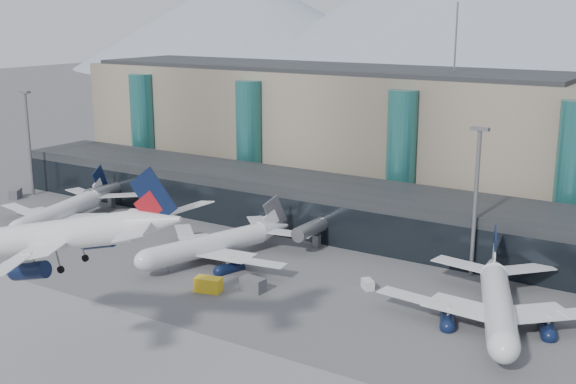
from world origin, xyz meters
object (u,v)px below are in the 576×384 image
(lightmast_mid, at_px, (476,194))
(hero_jet, at_px, (79,227))
(veh_h, at_px, (208,285))
(jet_parked_left, at_px, (68,204))
(lightmast_left, at_px, (29,137))
(veh_a, at_px, (19,229))
(veh_f, at_px, (16,194))
(veh_g, at_px, (368,284))
(jet_parked_right, at_px, (497,290))
(veh_b, at_px, (206,240))
(veh_c, at_px, (253,284))
(jet_parked_mid, at_px, (224,236))

(lightmast_mid, bearing_deg, hero_jet, -117.76)
(hero_jet, bearing_deg, veh_h, 86.71)
(lightmast_mid, distance_m, jet_parked_left, 84.49)
(lightmast_left, distance_m, veh_a, 35.98)
(veh_f, bearing_deg, veh_a, -159.70)
(veh_g, bearing_deg, veh_f, -139.81)
(lightmast_left, xyz_separation_m, hero_jet, (79.61, -54.75, 3.94))
(jet_parked_left, height_order, jet_parked_right, jet_parked_right)
(veh_b, distance_m, veh_f, 61.16)
(veh_a, height_order, veh_h, veh_h)
(hero_jet, distance_m, veh_g, 49.65)
(veh_a, xyz_separation_m, veh_f, (-24.96, 18.14, 0.17))
(lightmast_mid, bearing_deg, veh_h, -137.91)
(lightmast_mid, relative_size, veh_b, 11.38)
(veh_c, height_order, veh_h, veh_h)
(jet_parked_mid, relative_size, veh_c, 8.51)
(jet_parked_mid, bearing_deg, veh_c, -109.48)
(veh_g, bearing_deg, veh_a, -127.20)
(veh_h, bearing_deg, jet_parked_left, 149.09)
(veh_f, distance_m, veh_h, 80.59)
(veh_a, height_order, veh_f, veh_f)
(veh_h, bearing_deg, veh_f, 149.35)
(jet_parked_mid, relative_size, jet_parked_right, 0.95)
(veh_a, bearing_deg, jet_parked_mid, 18.14)
(lightmast_mid, xyz_separation_m, hero_jet, (-30.39, -57.75, 3.94))
(veh_a, relative_size, veh_f, 0.84)
(lightmast_left, height_order, lightmast_mid, same)
(lightmast_left, xyz_separation_m, veh_f, (-0.66, -4.70, -13.35))
(hero_jet, height_order, veh_c, hero_jet)
(veh_b, relative_size, veh_c, 0.55)
(lightmast_left, distance_m, veh_g, 99.58)
(jet_parked_left, xyz_separation_m, veh_a, (-3.28, -10.25, -3.47))
(veh_b, bearing_deg, jet_parked_right, -110.21)
(veh_c, bearing_deg, jet_parked_left, 174.23)
(hero_jet, distance_m, veh_c, 36.28)
(lightmast_left, bearing_deg, lightmast_mid, 1.56)
(hero_jet, distance_m, jet_parked_right, 59.34)
(veh_g, bearing_deg, jet_parked_left, -135.11)
(veh_g, bearing_deg, veh_c, -99.79)
(hero_jet, bearing_deg, jet_parked_mid, 95.11)
(lightmast_mid, relative_size, hero_jet, 0.76)
(hero_jet, relative_size, veh_a, 10.46)
(jet_parked_right, height_order, veh_c, jet_parked_right)
(lightmast_left, relative_size, jet_parked_mid, 0.74)
(lightmast_left, xyz_separation_m, veh_h, (76.79, -27.00, -13.24))
(jet_parked_mid, height_order, veh_c, jet_parked_mid)
(veh_f, bearing_deg, jet_parked_right, -127.46)
(hero_jet, bearing_deg, veh_a, 140.92)
(jet_parked_mid, height_order, veh_f, jet_parked_mid)
(lightmast_left, bearing_deg, veh_f, -97.95)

